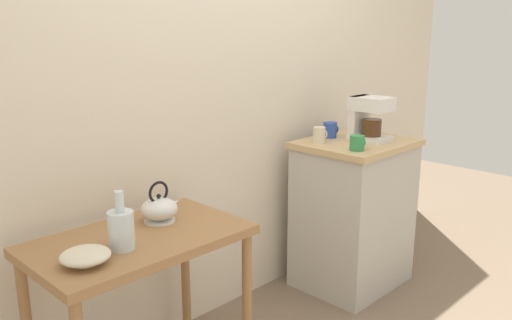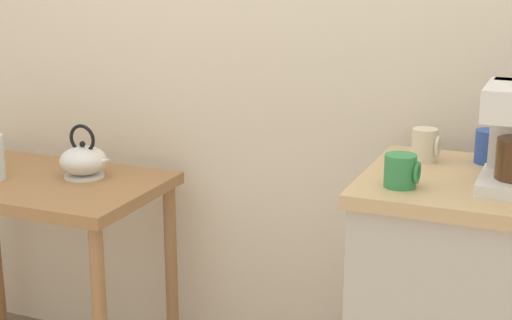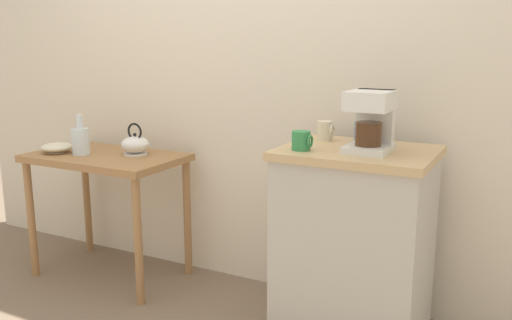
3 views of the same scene
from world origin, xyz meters
TOP-DOWN VIEW (x-y plane):
  - back_wall at (0.10, 0.42)m, footprint 4.40×0.10m
  - wooden_table at (-0.74, 0.05)m, footprint 0.88×0.53m
  - kitchen_counter at (0.77, 0.02)m, footprint 0.66×0.54m
  - bowl_stoneware at (-1.02, -0.05)m, footprint 0.18×0.18m
  - teakettle at (-0.58, 0.12)m, footprint 0.20×0.16m
  - glass_carafe_vase at (-0.86, -0.02)m, footprint 0.10×0.10m
  - coffee_maker at (0.83, -0.02)m, footprint 0.18×0.22m
  - mug_small_cream at (0.56, 0.14)m, footprint 0.08×0.07m
  - mug_tall_green at (0.56, -0.13)m, footprint 0.09×0.08m
  - mug_blue at (0.73, 0.19)m, footprint 0.09×0.08m

SIDE VIEW (x-z plane):
  - kitchen_counter at x=0.77m, z-range 0.00..0.91m
  - wooden_table at x=-0.74m, z-range 0.27..1.00m
  - bowl_stoneware at x=-1.02m, z-range 0.74..0.80m
  - teakettle at x=-0.58m, z-range 0.70..0.89m
  - glass_carafe_vase at x=-0.86m, z-range 0.70..0.94m
  - mug_tall_green at x=0.56m, z-range 0.91..1.00m
  - mug_small_cream at x=0.56m, z-range 0.91..1.01m
  - mug_blue at x=0.73m, z-range 0.91..1.01m
  - coffee_maker at x=0.83m, z-range 0.92..1.18m
  - back_wall at x=0.10m, z-range 0.00..2.80m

